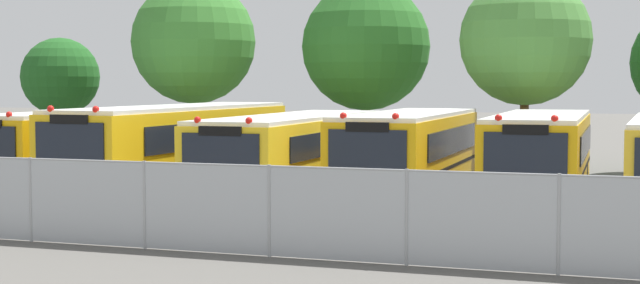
# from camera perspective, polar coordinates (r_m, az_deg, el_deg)

# --- Properties ---
(ground_plane) EXTENTS (160.00, 160.00, 0.00)m
(ground_plane) POSITION_cam_1_polar(r_m,az_deg,el_deg) (28.44, 1.84, -3.26)
(ground_plane) COLOR #595651
(school_bus_0) EXTENTS (2.56, 10.18, 2.59)m
(school_bus_0) POSITION_cam_1_polar(r_m,az_deg,el_deg) (32.15, -13.81, -0.13)
(school_bus_0) COLOR #EAA80C
(school_bus_0) RESTS_ON ground_plane
(school_bus_1) EXTENTS (2.86, 11.72, 2.79)m
(school_bus_1) POSITION_cam_1_polar(r_m,az_deg,el_deg) (30.21, -8.51, -0.09)
(school_bus_1) COLOR yellow
(school_bus_1) RESTS_ON ground_plane
(school_bus_2) EXTENTS (2.70, 11.00, 2.54)m
(school_bus_2) POSITION_cam_1_polar(r_m,az_deg,el_deg) (28.73, -1.53, -0.50)
(school_bus_2) COLOR yellow
(school_bus_2) RESTS_ON ground_plane
(school_bus_3) EXTENTS (2.59, 9.54, 2.65)m
(school_bus_3) POSITION_cam_1_polar(r_m,az_deg,el_deg) (27.83, 5.40, -0.54)
(school_bus_3) COLOR #EAA80C
(school_bus_3) RESTS_ON ground_plane
(school_bus_4) EXTENTS (2.64, 9.50, 2.64)m
(school_bus_4) POSITION_cam_1_polar(r_m,az_deg,el_deg) (27.42, 13.10, -0.69)
(school_bus_4) COLOR #EAA80C
(school_bus_4) RESTS_ON ground_plane
(tree_0) EXTENTS (3.37, 3.37, 5.32)m
(tree_0) POSITION_cam_1_polar(r_m,az_deg,el_deg) (42.53, -15.30, 3.81)
(tree_0) COLOR #4C3823
(tree_0) RESTS_ON ground_plane
(tree_1) EXTENTS (5.15, 5.15, 7.65)m
(tree_1) POSITION_cam_1_polar(r_m,az_deg,el_deg) (39.92, -7.46, 5.92)
(tree_1) COLOR #4C3823
(tree_1) RESTS_ON ground_plane
(tree_2) EXTENTS (5.19, 5.19, 7.44)m
(tree_2) POSITION_cam_1_polar(r_m,az_deg,el_deg) (38.59, 2.96, 5.69)
(tree_2) COLOR #4C3823
(tree_2) RESTS_ON ground_plane
(tree_3) EXTENTS (4.69, 4.69, 7.25)m
(tree_3) POSITION_cam_1_polar(r_m,az_deg,el_deg) (35.01, 11.92, 5.96)
(tree_3) COLOR #4C3823
(tree_3) RESTS_ON ground_plane
(chainlink_fence) EXTENTS (24.72, 0.07, 1.80)m
(chainlink_fence) POSITION_cam_1_polar(r_m,az_deg,el_deg) (19.08, -6.88, -3.83)
(chainlink_fence) COLOR #9EA0A3
(chainlink_fence) RESTS_ON ground_plane
(traffic_cone) EXTENTS (0.49, 0.49, 0.65)m
(traffic_cone) POSITION_cam_1_polar(r_m,az_deg,el_deg) (21.93, -12.21, -4.54)
(traffic_cone) COLOR #EA5914
(traffic_cone) RESTS_ON ground_plane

